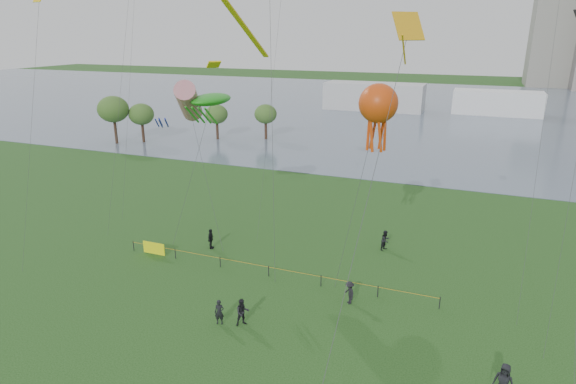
% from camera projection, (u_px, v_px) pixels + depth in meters
% --- Properties ---
extents(lake, '(400.00, 120.00, 0.08)m').
position_uv_depth(lake, '(430.00, 109.00, 110.49)').
color(lake, slate).
rests_on(lake, ground_plane).
extents(building_low, '(16.00, 18.00, 28.00)m').
position_uv_depth(building_low, '(557.00, 41.00, 155.19)').
color(building_low, gray).
rests_on(building_low, ground_plane).
extents(pavilion_left, '(22.00, 8.00, 6.00)m').
position_uv_depth(pavilion_left, '(374.00, 97.00, 109.25)').
color(pavilion_left, silver).
rests_on(pavilion_left, ground_plane).
extents(pavilion_right, '(18.00, 7.00, 5.00)m').
position_uv_depth(pavilion_right, '(497.00, 103.00, 103.13)').
color(pavilion_right, white).
rests_on(pavilion_right, ground_plane).
extents(trees, '(25.15, 15.89, 7.52)m').
position_uv_depth(trees, '(167.00, 112.00, 76.69)').
color(trees, '#352318').
rests_on(trees, ground_plane).
extents(fence, '(24.07, 0.07, 1.05)m').
position_uv_depth(fence, '(196.00, 256.00, 37.10)').
color(fence, black).
rests_on(fence, ground_plane).
extents(spectator_a, '(1.06, 1.04, 1.73)m').
position_uv_depth(spectator_a, '(242.00, 312.00, 29.09)').
color(spectator_a, black).
rests_on(spectator_a, ground_plane).
extents(spectator_b, '(1.09, 1.16, 1.57)m').
position_uv_depth(spectator_b, '(349.00, 293.00, 31.44)').
color(spectator_b, black).
rests_on(spectator_b, ground_plane).
extents(spectator_c, '(0.58, 1.05, 1.70)m').
position_uv_depth(spectator_c, '(211.00, 239.00, 39.44)').
color(spectator_c, black).
rests_on(spectator_c, ground_plane).
extents(spectator_d, '(1.08, 0.86, 1.93)m').
position_uv_depth(spectator_d, '(504.00, 382.00, 23.18)').
color(spectator_d, black).
rests_on(spectator_d, ground_plane).
extents(spectator_f, '(0.67, 0.54, 1.60)m').
position_uv_depth(spectator_f, '(219.00, 312.00, 29.22)').
color(spectator_f, black).
rests_on(spectator_f, ground_plane).
extents(spectator_g, '(0.93, 1.02, 1.69)m').
position_uv_depth(spectator_g, '(385.00, 240.00, 39.19)').
color(spectator_g, black).
rests_on(spectator_g, ground_plane).
extents(kite_windsock, '(5.72, 4.98, 13.61)m').
position_uv_depth(kite_windsock, '(189.00, 102.00, 37.92)').
color(kite_windsock, '#3F3F42').
extents(kite_creature, '(4.25, 4.78, 12.40)m').
position_uv_depth(kite_creature, '(211.00, 100.00, 37.67)').
color(kite_creature, '#3F3F42').
extents(kite_octopus, '(3.49, 2.37, 14.10)m').
position_uv_depth(kite_octopus, '(378.00, 104.00, 28.82)').
color(kite_octopus, '#3F3F42').
extents(kite_delta, '(2.29, 11.10, 17.87)m').
position_uv_depth(kite_delta, '(403.00, 48.00, 21.42)').
color(kite_delta, '#3F3F42').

